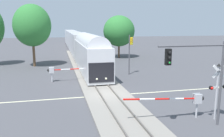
{
  "coord_description": "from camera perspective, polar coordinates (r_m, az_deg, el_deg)",
  "views": [
    {
      "loc": [
        -4.49,
        -21.22,
        6.71
      ],
      "look_at": [
        1.26,
        3.3,
        2.0
      ],
      "focal_mm": 37.5,
      "sensor_mm": 36.0,
      "label": 1
    }
  ],
  "objects": [
    {
      "name": "crossing_signal_mast",
      "position": [
        18.07,
        24.33,
        -3.84
      ],
      "size": [
        1.36,
        0.44,
        4.1
      ],
      "color": "#B2B2B7",
      "rests_on": "ground"
    },
    {
      "name": "crossing_gate_near",
      "position": [
        17.82,
        18.12,
        -7.17
      ],
      "size": [
        6.15,
        0.4,
        1.86
      ],
      "color": "#B7B7BC",
      "rests_on": "ground"
    },
    {
      "name": "road_centre_stripe",
      "position": [
        22.71,
        -1.2,
        -6.59
      ],
      "size": [
        44.0,
        0.2,
        0.01
      ],
      "color": "beige",
      "rests_on": "ground"
    },
    {
      "name": "crossing_gate_far",
      "position": [
        28.51,
        -13.14,
        -0.44
      ],
      "size": [
        6.01,
        0.4,
        1.8
      ],
      "color": "#B7B7BC",
      "rests_on": "ground"
    },
    {
      "name": "traffic_signal_far_side",
      "position": [
        31.72,
        4.5,
        4.94
      ],
      "size": [
        0.53,
        0.38,
        5.38
      ],
      "color": "#4C4C51",
      "rests_on": "ground"
    },
    {
      "name": "oak_behind_train",
      "position": [
        39.93,
        -18.89,
        9.9
      ],
      "size": [
        5.93,
        5.93,
        9.98
      ],
      "color": "brown",
      "rests_on": "ground"
    },
    {
      "name": "commuter_train",
      "position": [
        55.35,
        -8.57,
        6.35
      ],
      "size": [
        3.04,
        65.96,
        5.16
      ],
      "color": "silver",
      "rests_on": "railway_track"
    },
    {
      "name": "elm_centre_background",
      "position": [
        48.18,
        1.71,
        9.12
      ],
      "size": [
        6.37,
        6.37,
        8.62
      ],
      "color": "brown",
      "rests_on": "ground"
    },
    {
      "name": "railway_track",
      "position": [
        22.68,
        -1.21,
        -6.37
      ],
      "size": [
        4.4,
        80.0,
        0.32
      ],
      "color": "gray",
      "rests_on": "ground"
    },
    {
      "name": "ground_plane",
      "position": [
        22.71,
        -1.2,
        -6.6
      ],
      "size": [
        220.0,
        220.0,
        0.0
      ],
      "primitive_type": "plane",
      "color": "#47474C"
    },
    {
      "name": "traffic_signal_near_right",
      "position": [
        16.01,
        21.76,
        1.19
      ],
      "size": [
        5.02,
        0.38,
        5.69
      ],
      "color": "#4C4C51",
      "rests_on": "ground"
    }
  ]
}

